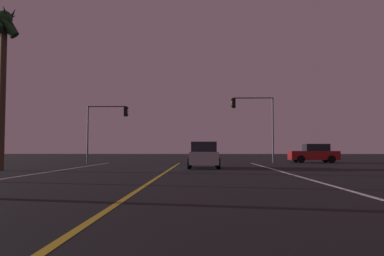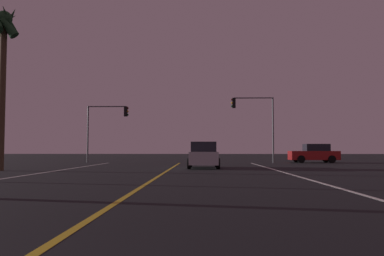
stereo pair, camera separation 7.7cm
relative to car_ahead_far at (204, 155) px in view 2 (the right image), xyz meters
name	(u,v)px [view 2 (the right image)]	position (x,y,z in m)	size (l,w,h in m)	color
lane_edge_right	(318,182)	(4.24, -10.87, -0.82)	(0.16, 40.14, 0.01)	silver
lane_center_divider	(150,182)	(-2.08, -10.87, -0.82)	(0.16, 40.14, 0.01)	gold
car_ahead_far	(204,155)	(0.00, 0.00, 0.00)	(2.02, 4.30, 1.70)	black
car_crossing_side	(314,154)	(10.09, 10.35, 0.00)	(4.30, 2.02, 1.70)	black
traffic_light_near_right	(253,114)	(4.53, 9.70, 3.56)	(3.82, 0.36, 5.89)	#4C4C51
traffic_light_near_left	(108,120)	(-8.61, 9.70, 3.05)	(3.76, 0.36, 5.14)	#4C4C51
palm_tree_left_mid	(4,38)	(-11.63, -3.45, 6.89)	(2.05, 2.04, 9.79)	#473826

